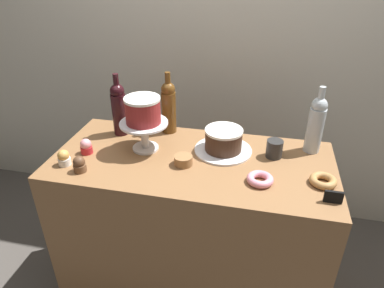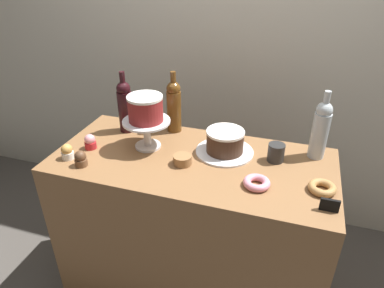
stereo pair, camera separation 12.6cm
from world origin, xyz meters
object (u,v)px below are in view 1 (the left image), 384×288
Objects in this scene: cupcake_strawberry at (86,147)px; donut_maple at (323,181)px; cake_stand_pedestal at (144,131)px; price_sign_chalkboard at (333,197)px; cupcake_caramel at (64,158)px; wine_bottle_dark_red at (119,108)px; wine_bottle_amber at (169,106)px; white_layer_cake at (143,110)px; chocolate_round_cake at (224,139)px; coffee_cup_ceramic at (274,149)px; cupcake_chocolate at (79,164)px; donut_pink at (260,179)px; cookie_stack at (183,160)px; wine_bottle_clear at (316,124)px.

cupcake_strawberry reaches higher than donut_maple.
cake_stand_pedestal reaches higher than price_sign_chalkboard.
cupcake_caramel is at bearing 178.94° from price_sign_chalkboard.
wine_bottle_dark_red is 1.00× the size of wine_bottle_amber.
white_layer_cake is at bearing 171.86° from donut_maple.
coffee_cup_ceramic is at bearing 0.10° from chocolate_round_cake.
white_layer_cake is at bearing -170.74° from chocolate_round_cake.
white_layer_cake reaches higher than coffee_cup_ceramic.
wine_bottle_dark_red is 0.27m from cupcake_strawberry.
donut_pink is at bearing 6.24° from cupcake_chocolate.
donut_pink is at bearing -21.55° from wine_bottle_dark_red.
wine_bottle_dark_red is 0.38m from cupcake_caramel.
cupcake_strawberry is at bearing -159.57° from white_layer_cake.
chocolate_round_cake is 0.65m from cupcake_strawberry.
chocolate_round_cake is at bearing 44.67° from cookie_stack.
wine_bottle_clear is 1.00× the size of wine_bottle_amber.
wine_bottle_dark_red is 0.47m from cookie_stack.
wine_bottle_amber is at bearing 116.33° from cookie_stack.
cupcake_chocolate is at bearing -179.33° from price_sign_chalkboard.
wine_bottle_clear is 0.41m from price_sign_chalkboard.
wine_bottle_clear reaches higher than donut_pink.
donut_pink is 0.29m from price_sign_chalkboard.
wine_bottle_dark_red reaches higher than cupcake_chocolate.
donut_pink is (0.56, -0.16, -0.19)m from white_layer_cake.
wine_bottle_amber is (0.24, 0.08, 0.00)m from wine_bottle_dark_red.
chocolate_round_cake is 2.42× the size of cupcake_chocolate.
wine_bottle_amber reaches higher than chocolate_round_cake.
coffee_cup_ceramic is at bearing 10.29° from cupcake_strawberry.
cake_stand_pedestal is at bearing -106.85° from wine_bottle_amber.
wine_bottle_dark_red reaches higher than donut_maple.
wine_bottle_clear is at bearing 28.76° from coffee_cup_ceramic.
donut_pink is at bearing -169.94° from donut_maple.
wine_bottle_amber is 3.83× the size of coffee_cup_ceramic.
white_layer_cake is 0.61m from donut_pink.
cupcake_chocolate is at bearing -159.60° from coffee_cup_ceramic.
cupcake_chocolate is at bearing -158.05° from wine_bottle_clear.
wine_bottle_amber is 0.57m from cupcake_caramel.
cookie_stack is at bearing 178.11° from donut_maple.
price_sign_chalkboard is (0.84, -0.23, -0.18)m from white_layer_cake.
white_layer_cake reaches higher than price_sign_chalkboard.
cake_stand_pedestal is 0.33m from cupcake_chocolate.
donut_pink is at bearing -10.70° from cookie_stack.
donut_maple is at bearing 10.06° from donut_pink.
donut_pink is at bearing -16.17° from cake_stand_pedestal.
wine_bottle_clear is 2.91× the size of donut_maple.
donut_pink is at bearing -125.60° from wine_bottle_clear.
cookie_stack is (-0.16, -0.16, -0.04)m from chocolate_round_cake.
coffee_cup_ceramic is (0.05, 0.22, 0.03)m from donut_pink.
donut_pink is at bearing -4.49° from cupcake_strawberry.
chocolate_round_cake is 2.11× the size of coffee_cup_ceramic.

